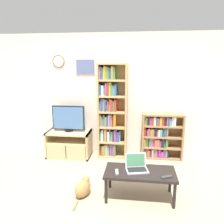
# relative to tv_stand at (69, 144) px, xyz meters

# --- Properties ---
(ground_plane) EXTENTS (18.00, 18.00, 0.00)m
(ground_plane) POSITION_rel_tv_stand_xyz_m (0.97, -1.33, -0.28)
(ground_plane) COLOR tan
(wall_back) EXTENTS (6.37, 0.09, 2.60)m
(wall_back) POSITION_rel_tv_stand_xyz_m (0.96, 0.31, 1.02)
(wall_back) COLOR silver
(wall_back) RESTS_ON ground_plane
(tv_stand) EXTENTS (0.92, 0.49, 0.56)m
(tv_stand) POSITION_rel_tv_stand_xyz_m (0.00, 0.00, 0.00)
(tv_stand) COLOR tan
(tv_stand) RESTS_ON ground_plane
(television) EXTENTS (0.69, 0.18, 0.55)m
(television) POSITION_rel_tv_stand_xyz_m (0.00, 0.03, 0.55)
(television) COLOR black
(television) RESTS_ON tv_stand
(bookshelf_tall) EXTENTS (0.61, 0.31, 1.99)m
(bookshelf_tall) POSITION_rel_tv_stand_xyz_m (0.89, 0.13, 0.69)
(bookshelf_tall) COLOR tan
(bookshelf_tall) RESTS_ON ground_plane
(bookshelf_short) EXTENTS (0.84, 0.25, 0.97)m
(bookshelf_short) POSITION_rel_tv_stand_xyz_m (1.93, 0.16, 0.20)
(bookshelf_short) COLOR #9E754C
(bookshelf_short) RESTS_ON ground_plane
(coffee_table) EXTENTS (1.04, 0.50, 0.42)m
(coffee_table) POSITION_rel_tv_stand_xyz_m (1.52, -1.33, 0.09)
(coffee_table) COLOR black
(coffee_table) RESTS_ON ground_plane
(laptop) EXTENTS (0.37, 0.32, 0.23)m
(laptop) POSITION_rel_tv_stand_xyz_m (1.46, -1.28, 0.20)
(laptop) COLOR silver
(laptop) RESTS_ON coffee_table
(remote_near_laptop) EXTENTS (0.06, 0.16, 0.02)m
(remote_near_laptop) POSITION_rel_tv_stand_xyz_m (1.18, -1.41, 0.15)
(remote_near_laptop) COLOR #99999E
(remote_near_laptop) RESTS_ON coffee_table
(remote_far_from_laptop) EXTENTS (0.16, 0.10, 0.02)m
(remote_far_from_laptop) POSITION_rel_tv_stand_xyz_m (1.88, -1.47, 0.15)
(remote_far_from_laptop) COLOR #38383A
(remote_far_from_laptop) RESTS_ON coffee_table
(cat) EXTENTS (0.29, 0.54, 0.30)m
(cat) POSITION_rel_tv_stand_xyz_m (0.67, -1.40, -0.15)
(cat) COLOR #B78447
(cat) RESTS_ON ground_plane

